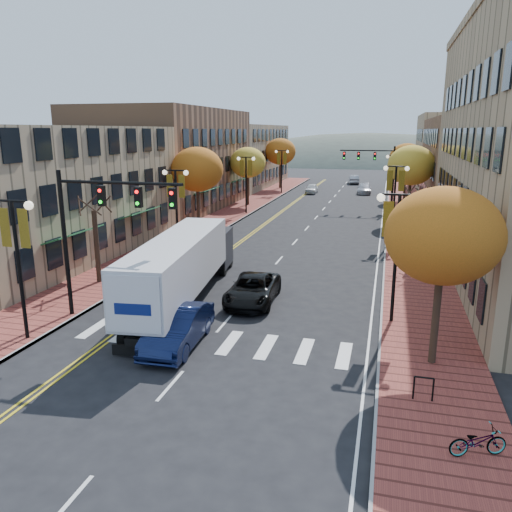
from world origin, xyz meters
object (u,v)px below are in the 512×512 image
Objects in this scene: semi_truck at (185,263)px; bicycle at (478,441)px; navy_sedan at (178,328)px; black_suv at (253,289)px.

bicycle is (12.66, -10.04, -1.55)m from semi_truck.
navy_sedan is 3.02× the size of bicycle.
semi_truck reaches higher than bicycle.
navy_sedan reaches higher than black_suv.
semi_truck is 2.90× the size of black_suv.
semi_truck is 3.77m from black_suv.
navy_sedan is at bearing 45.61° from bicycle.
black_suv is at bearing 72.66° from navy_sedan.
black_suv is at bearing 20.05° from bicycle.
semi_truck is at bearing 31.18° from bicycle.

